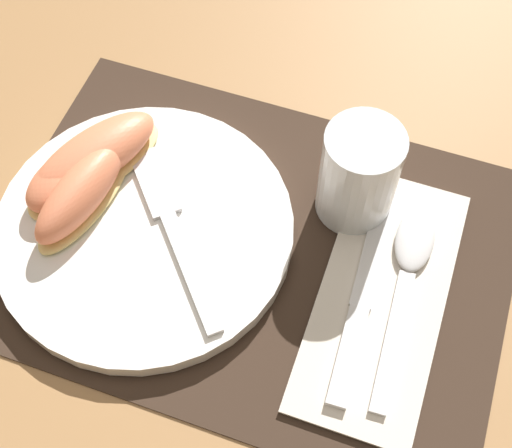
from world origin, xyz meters
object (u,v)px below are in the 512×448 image
object	(u,v)px
fork	(171,222)
citrus_wedge_2	(81,194)
citrus_wedge_0	(96,156)
citrus_wedge_1	(74,174)
plate	(144,229)
juice_glass	(358,178)
spoon	(409,265)
knife	(364,290)

from	to	relation	value
fork	citrus_wedge_2	distance (m)	0.08
citrus_wedge_0	citrus_wedge_1	bearing A→B (deg)	-114.78
plate	citrus_wedge_1	bearing A→B (deg)	164.41
juice_glass	fork	world-z (taller)	juice_glass
citrus_wedge_1	citrus_wedge_2	world-z (taller)	citrus_wedge_2
citrus_wedge_1	spoon	bearing A→B (deg)	4.18
knife	citrus_wedge_0	xyz separation A→B (m)	(-0.26, 0.04, 0.03)
plate	citrus_wedge_0	xyz separation A→B (m)	(-0.06, 0.04, 0.02)
plate	citrus_wedge_2	bearing A→B (deg)	178.05
fork	knife	bearing A→B (deg)	-0.49
juice_glass	citrus_wedge_2	distance (m)	0.24
juice_glass	spoon	world-z (taller)	juice_glass
knife	fork	size ratio (longest dim) A/B	1.39
plate	citrus_wedge_1	distance (m)	0.08
juice_glass	citrus_wedge_1	size ratio (longest dim) A/B	0.86
citrus_wedge_1	citrus_wedge_0	bearing A→B (deg)	65.22
juice_glass	fork	size ratio (longest dim) A/B	0.62
spoon	plate	bearing A→B (deg)	-169.45
knife	citrus_wedge_0	distance (m)	0.27
fork	citrus_wedge_2	bearing A→B (deg)	-175.01
knife	plate	bearing A→B (deg)	-177.87
fork	citrus_wedge_2	xyz separation A→B (m)	(-0.08, -0.01, 0.01)
citrus_wedge_0	citrus_wedge_2	bearing A→B (deg)	-81.39
fork	citrus_wedge_1	bearing A→B (deg)	173.10
spoon	citrus_wedge_0	world-z (taller)	citrus_wedge_0
spoon	citrus_wedge_1	xyz separation A→B (m)	(-0.30, -0.02, 0.02)
juice_glass	fork	xyz separation A→B (m)	(-0.14, -0.08, -0.02)
citrus_wedge_2	knife	bearing A→B (deg)	1.22
fork	citrus_wedge_1	size ratio (longest dim) A/B	1.38
knife	fork	world-z (taller)	fork
spoon	citrus_wedge_1	distance (m)	0.30
citrus_wedge_1	juice_glass	bearing A→B (deg)	16.26
fork	spoon	bearing A→B (deg)	9.30
juice_glass	fork	distance (m)	0.17
spoon	citrus_wedge_1	world-z (taller)	citrus_wedge_1
spoon	citrus_wedge_1	size ratio (longest dim) A/B	1.69
juice_glass	spoon	distance (m)	0.09
juice_glass	citrus_wedge_0	bearing A→B (deg)	-168.34
juice_glass	knife	size ratio (longest dim) A/B	0.45
knife	citrus_wedge_2	bearing A→B (deg)	-178.78
spoon	citrus_wedge_0	distance (m)	0.29
knife	spoon	distance (m)	0.05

